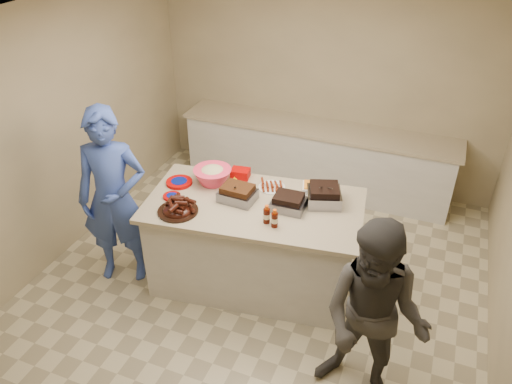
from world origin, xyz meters
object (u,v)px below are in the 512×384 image
at_px(roasting_pan, 323,203).
at_px(plastic_cup, 202,177).
at_px(mustard_bottle, 235,188).
at_px(island, 254,280).
at_px(coleslaw_bowl, 213,183).
at_px(guest_blue, 127,272).
at_px(bbq_bottle_b, 267,222).
at_px(rib_platter, 178,212).
at_px(bbq_bottle_a, 274,226).

height_order(roasting_pan, plastic_cup, roasting_pan).
distance_m(mustard_bottle, plastic_cup, 0.40).
xyz_separation_m(island, coleslaw_bowl, (-0.53, 0.20, 0.98)).
xyz_separation_m(coleslaw_bowl, plastic_cup, (-0.15, 0.05, -0.00)).
bearing_deg(roasting_pan, guest_blue, 179.33).
distance_m(roasting_pan, bbq_bottle_b, 0.64).
xyz_separation_m(rib_platter, coleslaw_bowl, (0.07, 0.59, 0.00)).
bearing_deg(coleslaw_bowl, bbq_bottle_b, -30.61).
bearing_deg(roasting_pan, island, -176.47).
bearing_deg(mustard_bottle, guest_blue, -151.08).
xyz_separation_m(bbq_bottle_a, plastic_cup, (-0.99, 0.53, 0.00)).
height_order(roasting_pan, coleslaw_bowl, coleslaw_bowl).
relative_size(island, bbq_bottle_a, 11.50).
relative_size(rib_platter, guest_blue, 0.20).
bearing_deg(coleslaw_bowl, rib_platter, -97.16).
xyz_separation_m(island, rib_platter, (-0.61, -0.39, 0.98)).
relative_size(island, plastic_cup, 23.32).
height_order(roasting_pan, bbq_bottle_b, bbq_bottle_b).
xyz_separation_m(rib_platter, roasting_pan, (1.22, 0.64, 0.00)).
xyz_separation_m(bbq_bottle_a, guest_blue, (-1.64, -0.11, -0.98)).
bearing_deg(island, bbq_bottle_a, -49.63).
xyz_separation_m(roasting_pan, plastic_cup, (-1.30, 0.00, 0.00)).
bearing_deg(bbq_bottle_a, guest_blue, -176.07).
bearing_deg(guest_blue, coleslaw_bowl, 15.15).
bearing_deg(plastic_cup, mustard_bottle, -9.50).
relative_size(bbq_bottle_a, mustard_bottle, 1.35).
relative_size(mustard_bottle, plastic_cup, 1.51).
xyz_separation_m(island, bbq_bottle_b, (0.22, -0.25, 0.98)).
bearing_deg(island, coleslaw_bowl, 151.85).
height_order(bbq_bottle_b, plastic_cup, bbq_bottle_b).
xyz_separation_m(mustard_bottle, guest_blue, (-1.04, -0.58, -0.98)).
bearing_deg(coleslaw_bowl, island, -20.55).
relative_size(roasting_pan, coleslaw_bowl, 0.81).
bearing_deg(guest_blue, bbq_bottle_a, -17.40).
bearing_deg(bbq_bottle_a, mustard_bottle, 141.83).
bearing_deg(mustard_bottle, rib_platter, -119.13).
height_order(mustard_bottle, plastic_cup, mustard_bottle).
relative_size(coleslaw_bowl, mustard_bottle, 2.91).
height_order(coleslaw_bowl, bbq_bottle_a, coleslaw_bowl).
xyz_separation_m(rib_platter, plastic_cup, (-0.07, 0.65, 0.00)).
bearing_deg(mustard_bottle, island, -33.48).
xyz_separation_m(rib_platter, guest_blue, (-0.72, 0.00, -0.98)).
height_order(roasting_pan, mustard_bottle, mustard_bottle).
distance_m(roasting_pan, coleslaw_bowl, 1.15).
height_order(island, coleslaw_bowl, coleslaw_bowl).
bearing_deg(mustard_bottle, plastic_cup, 170.50).
distance_m(coleslaw_bowl, bbq_bottle_b, 0.87).
height_order(bbq_bottle_b, guest_blue, bbq_bottle_b).
relative_size(roasting_pan, guest_blue, 0.17).
distance_m(roasting_pan, mustard_bottle, 0.90).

